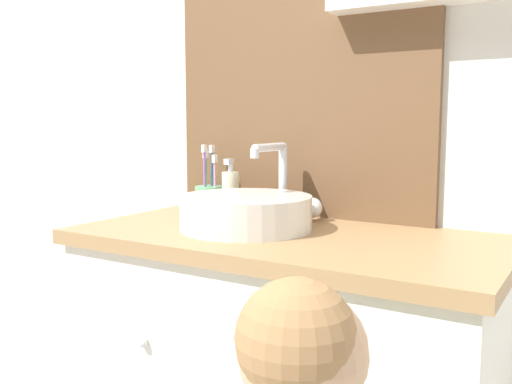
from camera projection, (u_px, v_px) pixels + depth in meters
name	position (u px, v px, depth m)	size (l,w,h in m)	color
wall_back	(344.00, 47.00, 1.53)	(3.20, 0.18, 2.50)	silver
sink_basin	(248.00, 211.00, 1.40)	(0.32, 0.38, 0.21)	silver
toothbrush_holder	(209.00, 196.00, 1.69)	(0.08, 0.08, 0.20)	#66B27F
soap_dispenser	(231.00, 192.00, 1.62)	(0.05, 0.05, 0.16)	beige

